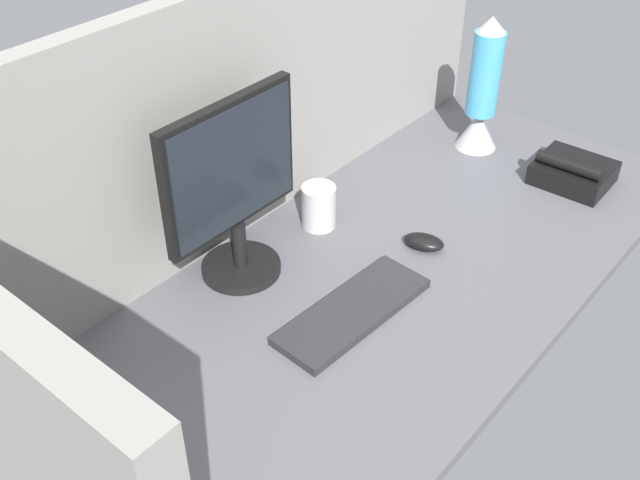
{
  "coord_description": "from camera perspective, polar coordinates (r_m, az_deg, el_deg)",
  "views": [
    {
      "loc": [
        -108.88,
        -75.05,
        108.97
      ],
      "look_at": [
        -7.24,
        0.0,
        14.0
      ],
      "focal_mm": 42.52,
      "sensor_mm": 36.0,
      "label": 1
    }
  ],
  "objects": [
    {
      "name": "ground_plane",
      "position": [
        1.72,
        4.17,
        -3.06
      ],
      "size": [
        180.0,
        80.0,
        3.0
      ],
      "primitive_type": "cube",
      "color": "#515156"
    },
    {
      "name": "cubicle_wall_back",
      "position": [
        1.75,
        -5.38,
        9.93
      ],
      "size": [
        180.0,
        5.0,
        59.52
      ],
      "color": "gray",
      "rests_on": "ground_plane"
    },
    {
      "name": "monitor",
      "position": [
        1.6,
        -6.58,
        4.09
      ],
      "size": [
        35.73,
        18.0,
        41.95
      ],
      "color": "black",
      "rests_on": "ground_plane"
    },
    {
      "name": "keyboard",
      "position": [
        1.61,
        2.49,
        -5.37
      ],
      "size": [
        37.69,
        15.12,
        2.0
      ],
      "primitive_type": "cube",
      "rotation": [
        0.0,
        0.0,
        -0.06
      ],
      "color": "#262628",
      "rests_on": "ground_plane"
    },
    {
      "name": "mouse",
      "position": [
        1.8,
        7.83,
        -0.15
      ],
      "size": [
        8.32,
        10.87,
        3.4
      ],
      "primitive_type": "ellipsoid",
      "rotation": [
        0.0,
        0.0,
        0.32
      ],
      "color": "black",
      "rests_on": "ground_plane"
    },
    {
      "name": "mug_steel",
      "position": [
        1.83,
        -0.1,
        2.54
      ],
      "size": [
        8.4,
        8.4,
        10.92
      ],
      "color": "#B2B2B7",
      "rests_on": "ground_plane"
    },
    {
      "name": "lava_lamp",
      "position": [
        2.16,
        12.11,
        10.63
      ],
      "size": [
        11.67,
        11.67,
        38.18
      ],
      "color": "#A5A5AD",
      "rests_on": "ground_plane"
    },
    {
      "name": "desk_phone",
      "position": [
        2.12,
        18.5,
        4.88
      ],
      "size": [
        17.67,
        19.6,
        8.8
      ],
      "color": "black",
      "rests_on": "ground_plane"
    }
  ]
}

